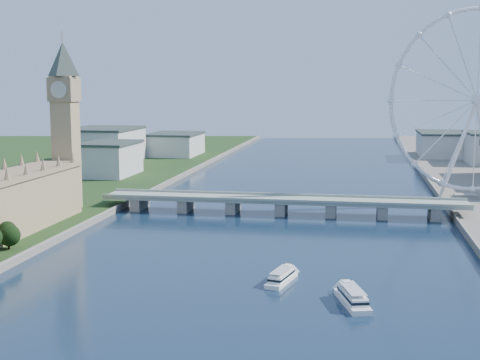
# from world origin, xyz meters

# --- Properties ---
(big_ben) EXTENTS (20.02, 20.02, 110.00)m
(big_ben) POSITION_xyz_m (-128.00, 278.00, 66.57)
(big_ben) COLOR tan
(big_ben) RESTS_ON ground
(westminster_bridge) EXTENTS (220.00, 22.00, 9.50)m
(westminster_bridge) POSITION_xyz_m (0.00, 300.00, 6.63)
(westminster_bridge) COLOR gray
(westminster_bridge) RESTS_ON ground
(london_eye) EXTENTS (113.60, 39.12, 124.30)m
(london_eye) POSITION_xyz_m (119.98, 355.08, 67.52)
(london_eye) COLOR silver
(london_eye) RESTS_ON ground
(city_skyline) EXTENTS (505.00, 280.00, 32.00)m
(city_skyline) POSITION_xyz_m (39.22, 560.08, 16.96)
(city_skyline) COLOR beige
(city_skyline) RESTS_ON ground
(tour_boat_near) EXTENTS (12.25, 26.66, 5.67)m
(tour_boat_near) POSITION_xyz_m (16.26, 157.22, 0.00)
(tour_boat_near) COLOR white
(tour_boat_near) RESTS_ON ground
(tour_boat_far) EXTENTS (15.25, 29.94, 6.41)m
(tour_boat_far) POSITION_xyz_m (44.15, 134.94, 0.00)
(tour_boat_far) COLOR white
(tour_boat_far) RESTS_ON ground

